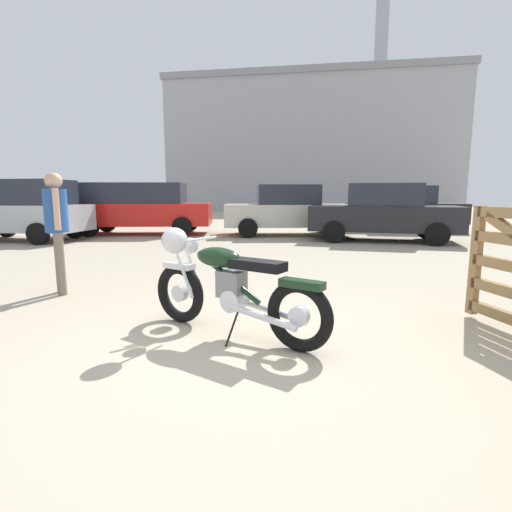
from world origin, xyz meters
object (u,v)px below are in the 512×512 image
object	(u,v)px
vintage_motorcycle	(227,286)
pale_sedan_back	(403,208)
white_estate_far	(22,210)
bystander	(57,220)
red_hatchback_near	(288,210)
blue_hatchback_right	(383,212)
silver_sedan_mid	(138,207)

from	to	relation	value
vintage_motorcycle	pale_sedan_back	world-z (taller)	pale_sedan_back
vintage_motorcycle	white_estate_far	distance (m)	10.29
vintage_motorcycle	bystander	distance (m)	2.96
bystander	red_hatchback_near	distance (m)	8.73
blue_hatchback_right	red_hatchback_near	world-z (taller)	same
silver_sedan_mid	bystander	bearing A→B (deg)	-82.97
silver_sedan_mid	white_estate_far	world-z (taller)	white_estate_far
silver_sedan_mid	white_estate_far	size ratio (longest dim) A/B	1.23
blue_hatchback_right	red_hatchback_near	size ratio (longest dim) A/B	1.00
vintage_motorcycle	red_hatchback_near	world-z (taller)	red_hatchback_near
pale_sedan_back	blue_hatchback_right	distance (m)	3.79
silver_sedan_mid	vintage_motorcycle	bearing A→B (deg)	-71.16
white_estate_far	blue_hatchback_right	size ratio (longest dim) A/B	0.90
vintage_motorcycle	silver_sedan_mid	bearing A→B (deg)	-35.22
pale_sedan_back	blue_hatchback_right	xyz separation A→B (m)	(-1.48, -3.49, 0.00)
silver_sedan_mid	pale_sedan_back	xyz separation A→B (m)	(9.41, 2.33, -0.10)
bystander	blue_hatchback_right	bearing A→B (deg)	-166.04
vintage_motorcycle	pale_sedan_back	xyz separation A→B (m)	(4.66, 11.65, 0.34)
white_estate_far	blue_hatchback_right	world-z (taller)	white_estate_far
vintage_motorcycle	white_estate_far	bearing A→B (deg)	-16.14
white_estate_far	red_hatchback_near	bearing A→B (deg)	-159.39
pale_sedan_back	red_hatchback_near	xyz separation A→B (m)	(-4.31, -2.08, 0.00)
silver_sedan_mid	white_estate_far	xyz separation A→B (m)	(-2.66, -2.19, -0.02)
red_hatchback_near	vintage_motorcycle	bearing A→B (deg)	-100.28
vintage_motorcycle	white_estate_far	world-z (taller)	white_estate_far
white_estate_far	pale_sedan_back	distance (m)	12.89
red_hatchback_near	silver_sedan_mid	bearing A→B (deg)	174.64
pale_sedan_back	red_hatchback_near	size ratio (longest dim) A/B	0.98
vintage_motorcycle	red_hatchback_near	distance (m)	9.58
bystander	silver_sedan_mid	distance (m)	8.26
silver_sedan_mid	red_hatchback_near	world-z (taller)	silver_sedan_mid
silver_sedan_mid	red_hatchback_near	bearing A→B (deg)	-5.36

